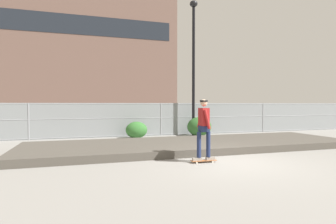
% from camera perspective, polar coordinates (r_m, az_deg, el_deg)
% --- Properties ---
extents(ground_plane, '(120.00, 120.00, 0.00)m').
position_cam_1_polar(ground_plane, '(8.78, 12.78, -10.14)').
color(ground_plane, gray).
extents(gravel_berm, '(13.26, 3.92, 0.26)m').
position_cam_1_polar(gravel_berm, '(11.39, 5.15, -6.73)').
color(gravel_berm, '#4C473F').
rests_on(gravel_berm, ground_plane).
extents(skateboard, '(0.80, 0.22, 0.07)m').
position_cam_1_polar(skateboard, '(8.62, 7.36, -9.94)').
color(skateboard, '#9E5B33').
rests_on(skateboard, ground_plane).
extents(skater, '(0.72, 0.59, 1.86)m').
position_cam_1_polar(skater, '(8.47, 7.39, -2.76)').
color(skater, gray).
rests_on(skater, skateboard).
extents(chain_fence, '(27.44, 0.06, 1.85)m').
position_cam_1_polar(chain_fence, '(15.74, -1.44, -1.48)').
color(chain_fence, gray).
rests_on(chain_fence, ground_plane).
extents(street_lamp, '(0.44, 0.44, 7.59)m').
position_cam_1_polar(street_lamp, '(15.93, 5.30, 11.99)').
color(street_lamp, black).
rests_on(street_lamp, ground_plane).
extents(parked_car_near, '(4.41, 1.97, 1.66)m').
position_cam_1_polar(parked_car_near, '(17.55, -16.52, -1.54)').
color(parked_car_near, navy).
rests_on(parked_car_near, ground_plane).
extents(library_building, '(30.16, 13.01, 19.30)m').
position_cam_1_polar(library_building, '(44.56, -20.13, 11.68)').
color(library_building, brown).
rests_on(library_building, ground_plane).
extents(shrub_left, '(1.13, 0.93, 0.87)m').
position_cam_1_polar(shrub_left, '(14.54, -6.52, -3.71)').
color(shrub_left, '#336B2D').
rests_on(shrub_left, ground_plane).
extents(shrub_center, '(1.39, 1.13, 1.07)m').
position_cam_1_polar(shrub_center, '(15.55, 6.49, -2.99)').
color(shrub_center, '#2D5B28').
rests_on(shrub_center, ground_plane).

